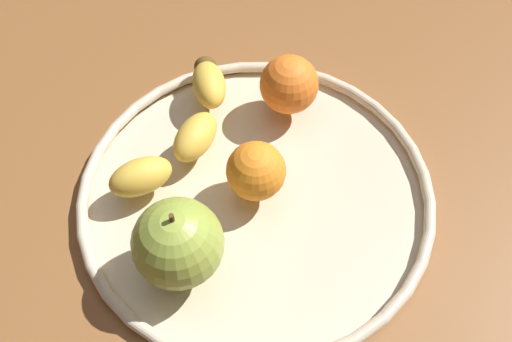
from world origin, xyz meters
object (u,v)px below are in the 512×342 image
(fruit_bowl, at_px, (256,192))
(apple, at_px, (176,242))
(orange_center, at_px, (256,169))
(orange_front_left, at_px, (289,85))
(banana, at_px, (184,127))

(fruit_bowl, distance_m, apple, 0.12)
(fruit_bowl, xyz_separation_m, orange_center, (0.00, 0.00, 0.04))
(fruit_bowl, xyz_separation_m, orange_front_left, (0.11, 0.04, 0.04))
(orange_center, bearing_deg, fruit_bowl, -148.82)
(banana, height_order, apple, apple)
(apple, relative_size, orange_front_left, 1.40)
(fruit_bowl, xyz_separation_m, apple, (-0.11, 0.00, 0.05))
(banana, xyz_separation_m, apple, (-0.11, -0.10, 0.02))
(apple, bearing_deg, fruit_bowl, -1.38)
(banana, distance_m, orange_center, 0.10)
(fruit_bowl, height_order, banana, banana)
(banana, bearing_deg, orange_front_left, -39.87)
(fruit_bowl, relative_size, orange_center, 6.15)
(banana, bearing_deg, orange_center, -102.41)
(orange_center, bearing_deg, banana, 89.69)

